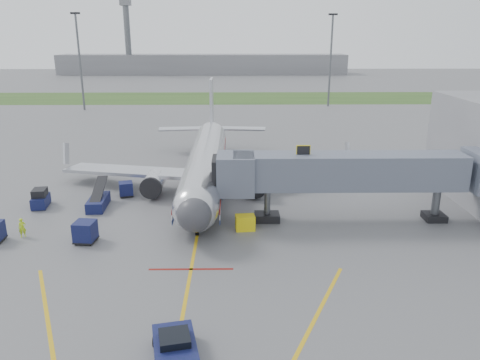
{
  "coord_description": "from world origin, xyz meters",
  "views": [
    {
      "loc": [
        3.09,
        -33.78,
        15.89
      ],
      "look_at": [
        3.61,
        6.98,
        3.2
      ],
      "focal_mm": 35.0,
      "sensor_mm": 36.0,
      "label": 1
    }
  ],
  "objects_px": {
    "belt_loader": "(98,201)",
    "ramp_worker": "(22,228)",
    "airliner": "(206,162)",
    "baggage_tug": "(40,199)",
    "pushback_tug": "(175,349)"
  },
  "relations": [
    {
      "from": "pushback_tug",
      "to": "belt_loader",
      "type": "distance_m",
      "value": 24.41
    },
    {
      "from": "airliner",
      "to": "ramp_worker",
      "type": "xyz_separation_m",
      "value": [
        -14.29,
        -13.48,
        -1.84
      ]
    },
    {
      "from": "baggage_tug",
      "to": "belt_loader",
      "type": "bearing_deg",
      "value": -2.04
    },
    {
      "from": "belt_loader",
      "to": "ramp_worker",
      "type": "bearing_deg",
      "value": -121.85
    },
    {
      "from": "airliner",
      "to": "belt_loader",
      "type": "bearing_deg",
      "value": -146.62
    },
    {
      "from": "baggage_tug",
      "to": "belt_loader",
      "type": "relative_size",
      "value": 0.56
    },
    {
      "from": "baggage_tug",
      "to": "belt_loader",
      "type": "height_order",
      "value": "belt_loader"
    },
    {
      "from": "pushback_tug",
      "to": "baggage_tug",
      "type": "distance_m",
      "value": 27.35
    },
    {
      "from": "airliner",
      "to": "baggage_tug",
      "type": "bearing_deg",
      "value": -157.71
    },
    {
      "from": "belt_loader",
      "to": "ramp_worker",
      "type": "xyz_separation_m",
      "value": [
        -4.28,
        -6.89,
        0.22
      ]
    },
    {
      "from": "pushback_tug",
      "to": "baggage_tug",
      "type": "height_order",
      "value": "baggage_tug"
    },
    {
      "from": "belt_loader",
      "to": "ramp_worker",
      "type": "relative_size",
      "value": 3.04
    },
    {
      "from": "airliner",
      "to": "belt_loader",
      "type": "relative_size",
      "value": 7.31
    },
    {
      "from": "pushback_tug",
      "to": "belt_loader",
      "type": "bearing_deg",
      "value": 114.29
    },
    {
      "from": "belt_loader",
      "to": "ramp_worker",
      "type": "height_order",
      "value": "belt_loader"
    }
  ]
}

